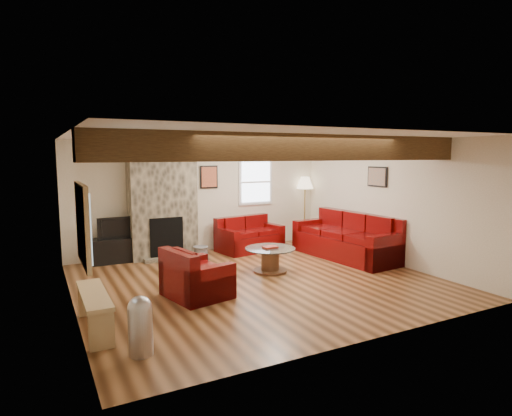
{
  "coord_description": "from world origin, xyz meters",
  "views": [
    {
      "loc": [
        -3.42,
        -6.45,
        2.21
      ],
      "look_at": [
        0.16,
        0.4,
        1.24
      ],
      "focal_mm": 30.0,
      "sensor_mm": 36.0,
      "label": 1
    }
  ],
  "objects_px": {
    "tv_cabinet": "(117,250)",
    "television": "(116,227)",
    "sofa_three": "(346,236)",
    "coffee_table": "(270,260)",
    "loveseat": "(250,234)",
    "armchair_red": "(197,273)",
    "floor_lamp": "(305,186)"
  },
  "relations": [
    {
      "from": "sofa_three",
      "to": "television",
      "type": "height_order",
      "value": "television"
    },
    {
      "from": "armchair_red",
      "to": "floor_lamp",
      "type": "height_order",
      "value": "floor_lamp"
    },
    {
      "from": "loveseat",
      "to": "floor_lamp",
      "type": "height_order",
      "value": "floor_lamp"
    },
    {
      "from": "sofa_three",
      "to": "floor_lamp",
      "type": "bearing_deg",
      "value": 168.88
    },
    {
      "from": "coffee_table",
      "to": "floor_lamp",
      "type": "distance_m",
      "value": 3.28
    },
    {
      "from": "loveseat",
      "to": "coffee_table",
      "type": "distance_m",
      "value": 1.88
    },
    {
      "from": "coffee_table",
      "to": "television",
      "type": "height_order",
      "value": "television"
    },
    {
      "from": "loveseat",
      "to": "armchair_red",
      "type": "bearing_deg",
      "value": -140.81
    },
    {
      "from": "sofa_three",
      "to": "tv_cabinet",
      "type": "height_order",
      "value": "sofa_three"
    },
    {
      "from": "coffee_table",
      "to": "tv_cabinet",
      "type": "distance_m",
      "value": 3.22
    },
    {
      "from": "tv_cabinet",
      "to": "floor_lamp",
      "type": "xyz_separation_m",
      "value": [
        4.64,
        0.01,
        1.16
      ]
    },
    {
      "from": "tv_cabinet",
      "to": "television",
      "type": "relative_size",
      "value": 1.34
    },
    {
      "from": "television",
      "to": "floor_lamp",
      "type": "distance_m",
      "value": 4.69
    },
    {
      "from": "sofa_three",
      "to": "tv_cabinet",
      "type": "relative_size",
      "value": 2.4
    },
    {
      "from": "sofa_three",
      "to": "television",
      "type": "distance_m",
      "value": 4.83
    },
    {
      "from": "tv_cabinet",
      "to": "television",
      "type": "xyz_separation_m",
      "value": [
        0.0,
        0.0,
        0.47
      ]
    },
    {
      "from": "armchair_red",
      "to": "coffee_table",
      "type": "xyz_separation_m",
      "value": [
        1.71,
        0.7,
        -0.15
      ]
    },
    {
      "from": "tv_cabinet",
      "to": "television",
      "type": "height_order",
      "value": "television"
    },
    {
      "from": "sofa_three",
      "to": "coffee_table",
      "type": "height_order",
      "value": "sofa_three"
    },
    {
      "from": "sofa_three",
      "to": "coffee_table",
      "type": "relative_size",
      "value": 2.58
    },
    {
      "from": "sofa_three",
      "to": "armchair_red",
      "type": "xyz_separation_m",
      "value": [
        -3.72,
        -0.95,
        -0.09
      ]
    },
    {
      "from": "floor_lamp",
      "to": "armchair_red",
      "type": "bearing_deg",
      "value": -144.14
    },
    {
      "from": "coffee_table",
      "to": "tv_cabinet",
      "type": "height_order",
      "value": "tv_cabinet"
    },
    {
      "from": "sofa_three",
      "to": "coffee_table",
      "type": "bearing_deg",
      "value": -88.23
    },
    {
      "from": "coffee_table",
      "to": "loveseat",
      "type": "bearing_deg",
      "value": 75.14
    },
    {
      "from": "sofa_three",
      "to": "armchair_red",
      "type": "bearing_deg",
      "value": -80.91
    },
    {
      "from": "loveseat",
      "to": "armchair_red",
      "type": "relative_size",
      "value": 1.54
    },
    {
      "from": "loveseat",
      "to": "sofa_three",
      "type": "bearing_deg",
      "value": -55.41
    },
    {
      "from": "loveseat",
      "to": "coffee_table",
      "type": "relative_size",
      "value": 1.54
    },
    {
      "from": "sofa_three",
      "to": "floor_lamp",
      "type": "distance_m",
      "value": 2.11
    },
    {
      "from": "sofa_three",
      "to": "tv_cabinet",
      "type": "bearing_deg",
      "value": -118.01
    },
    {
      "from": "armchair_red",
      "to": "television",
      "type": "distance_m",
      "value": 2.93
    }
  ]
}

